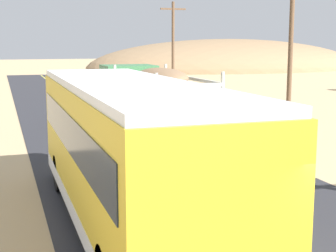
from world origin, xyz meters
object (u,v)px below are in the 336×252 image
Objects in this scene: power_pole_mid at (291,36)px; power_pole_far at (173,43)px; livestock_truck at (140,92)px; bus at (128,150)px.

power_pole_far is at bearing 90.00° from power_pole_mid.
bus reaches higher than livestock_truck.
power_pole_mid is at bearing 46.71° from bus.
livestock_truck is at bearing 73.47° from bus.
power_pole_mid is 1.09× the size of power_pole_far.
power_pole_far is (0.00, 18.33, -0.35)m from power_pole_mid.
power_pole_mid is at bearing -90.00° from power_pole_far.
livestock_truck is at bearing -113.15° from power_pole_far.
power_pole_far reaches higher than livestock_truck.
bus is at bearing -133.29° from power_pole_mid.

